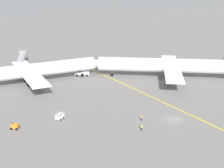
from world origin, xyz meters
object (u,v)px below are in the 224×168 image
object	(u,v)px
ground_crew_marshaller_foreground	(142,128)
airliner_being_pushed	(166,66)
airliner_at_gate_left	(34,70)
gse_gpu_cart_small	(15,126)
jet_bridge	(21,59)
pushback_tug	(82,73)
ground_crew_wing_walker_right	(142,118)
gse_baggage_cart_trailing	(60,116)

from	to	relation	value
ground_crew_marshaller_foreground	airliner_being_pushed	bearing A→B (deg)	48.86
airliner_at_gate_left	gse_gpu_cart_small	bearing A→B (deg)	-109.32
gse_gpu_cart_small	jet_bridge	bearing A→B (deg)	78.56
pushback_tug	gse_gpu_cart_small	world-z (taller)	pushback_tug
airliner_at_gate_left	ground_crew_wing_walker_right	distance (m)	50.92
airliner_at_gate_left	airliner_being_pushed	size ratio (longest dim) A/B	1.01
gse_gpu_cart_small	airliner_being_pushed	bearing A→B (deg)	19.52
airliner_being_pushed	ground_crew_marshaller_foreground	distance (m)	49.46
airliner_being_pushed	gse_baggage_cart_trailing	size ratio (longest dim) A/B	16.87
pushback_tug	gse_baggage_cart_trailing	world-z (taller)	pushback_tug
airliner_at_gate_left	ground_crew_wing_walker_right	size ratio (longest dim) A/B	32.80
pushback_tug	ground_crew_marshaller_foreground	bearing A→B (deg)	-93.22
ground_crew_wing_walker_right	airliner_at_gate_left	bearing A→B (deg)	113.13
ground_crew_marshaller_foreground	airliner_at_gate_left	bearing A→B (deg)	107.88
airliner_being_pushed	jet_bridge	distance (m)	64.70
airliner_being_pushed	gse_gpu_cart_small	size ratio (longest dim) A/B	19.90
airliner_at_gate_left	gse_gpu_cart_small	world-z (taller)	airliner_at_gate_left
airliner_being_pushed	ground_crew_wing_walker_right	size ratio (longest dim) A/B	32.57
ground_crew_wing_walker_right	jet_bridge	xyz separation A→B (m)	(-19.95, 73.66, 2.96)
jet_bridge	ground_crew_wing_walker_right	bearing A→B (deg)	-74.84
ground_crew_wing_walker_right	gse_gpu_cart_small	bearing A→B (deg)	163.61
ground_crew_wing_walker_right	pushback_tug	bearing A→B (deg)	90.10
airliner_at_gate_left	airliner_being_pushed	bearing A→B (deg)	-16.90
airliner_being_pushed	gse_gpu_cart_small	bearing A→B (deg)	-160.48
airliner_at_gate_left	ground_crew_wing_walker_right	world-z (taller)	airliner_at_gate_left
airliner_being_pushed	ground_crew_wing_walker_right	bearing A→B (deg)	-132.73
gse_baggage_cart_trailing	pushback_tug	bearing A→B (deg)	62.00
jet_bridge	gse_baggage_cart_trailing	bearing A→B (deg)	-90.46
airliner_at_gate_left	pushback_tug	world-z (taller)	airliner_at_gate_left
pushback_tug	airliner_at_gate_left	bearing A→B (deg)	-173.43
airliner_at_gate_left	gse_baggage_cart_trailing	bearing A→B (deg)	-90.84
airliner_being_pushed	jet_bridge	xyz separation A→B (m)	(-49.25, 41.94, -1.30)
jet_bridge	airliner_being_pushed	bearing A→B (deg)	-40.42
gse_gpu_cart_small	gse_baggage_cart_trailing	size ratio (longest dim) A/B	0.85
gse_gpu_cart_small	ground_crew_marshaller_foreground	size ratio (longest dim) A/B	1.53
gse_baggage_cart_trailing	ground_crew_wing_walker_right	distance (m)	23.06
gse_gpu_cart_small	pushback_tug	bearing A→B (deg)	50.13
gse_gpu_cart_small	ground_crew_marshaller_foreground	bearing A→B (deg)	-26.86
pushback_tug	gse_baggage_cart_trailing	xyz separation A→B (m)	(-20.37, -38.32, -0.39)
ground_crew_wing_walker_right	jet_bridge	bearing A→B (deg)	105.16
airliner_being_pushed	gse_gpu_cart_small	xyz separation A→B (m)	(-62.19, -22.04, -4.29)
pushback_tug	ground_crew_marshaller_foreground	world-z (taller)	pushback_tug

